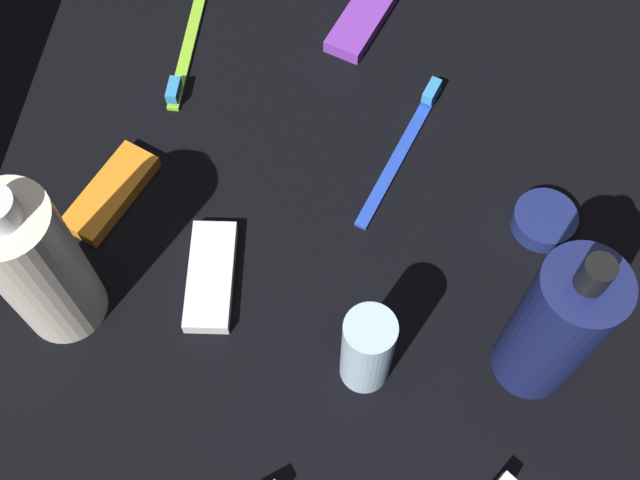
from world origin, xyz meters
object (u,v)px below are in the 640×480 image
at_px(bodywash_bottle, 38,266).
at_px(snack_bar_orange, 111,193).
at_px(lotion_bottle, 556,327).
at_px(deodorant_stick, 367,350).
at_px(snack_bar_purple, 362,20).
at_px(cream_tin_left, 544,220).
at_px(toothbrush_blue, 405,143).
at_px(toothbrush_lime, 187,46).
at_px(snack_bar_white, 211,276).

bearing_deg(bodywash_bottle, snack_bar_orange, 173.94).
relative_size(lotion_bottle, deodorant_stick, 1.92).
relative_size(snack_bar_orange, snack_bar_purple, 1.00).
distance_m(deodorant_stick, snack_bar_purple, 0.39).
xyz_separation_m(snack_bar_orange, cream_tin_left, (-0.02, 0.41, 0.00)).
bearing_deg(cream_tin_left, bodywash_bottle, -72.02).
distance_m(lotion_bottle, snack_bar_purple, 0.41).
height_order(toothbrush_blue, snack_bar_orange, toothbrush_blue).
xyz_separation_m(lotion_bottle, snack_bar_orange, (-0.11, -0.40, -0.08)).
height_order(toothbrush_blue, toothbrush_lime, same).
relative_size(snack_bar_white, snack_bar_purple, 1.00).
distance_m(deodorant_stick, snack_bar_orange, 0.29).
bearing_deg(lotion_bottle, snack_bar_purple, -153.00).
relative_size(snack_bar_orange, snack_bar_white, 1.00).
bearing_deg(toothbrush_lime, toothbrush_blue, 68.64).
bearing_deg(toothbrush_blue, snack_bar_white, -44.40).
distance_m(bodywash_bottle, snack_bar_white, 0.15).
bearing_deg(bodywash_bottle, snack_bar_purple, 147.68).
xyz_separation_m(lotion_bottle, deodorant_stick, (0.02, -0.14, -0.04)).
relative_size(lotion_bottle, bodywash_bottle, 1.05).
distance_m(snack_bar_orange, cream_tin_left, 0.41).
relative_size(toothbrush_blue, toothbrush_lime, 0.96).
xyz_separation_m(snack_bar_purple, cream_tin_left, (0.22, 0.19, 0.00)).
bearing_deg(bodywash_bottle, toothbrush_blue, 126.09).
relative_size(lotion_bottle, snack_bar_white, 1.91).
distance_m(bodywash_bottle, snack_bar_purple, 0.43).
height_order(toothbrush_blue, snack_bar_white, toothbrush_blue).
height_order(snack_bar_purple, cream_tin_left, cream_tin_left).
height_order(toothbrush_lime, snack_bar_purple, toothbrush_lime).
bearing_deg(cream_tin_left, snack_bar_orange, -87.05).
xyz_separation_m(deodorant_stick, snack_bar_orange, (-0.14, -0.26, -0.04)).
bearing_deg(snack_bar_purple, cream_tin_left, 61.03).
distance_m(deodorant_stick, toothbrush_lime, 0.39).
distance_m(toothbrush_lime, cream_tin_left, 0.41).
xyz_separation_m(toothbrush_lime, snack_bar_orange, (0.18, -0.04, 0.00)).
distance_m(lotion_bottle, bodywash_bottle, 0.41).
bearing_deg(snack_bar_orange, snack_bar_purple, 161.47).
bearing_deg(cream_tin_left, toothbrush_lime, -113.77).
height_order(deodorant_stick, snack_bar_orange, deodorant_stick).
xyz_separation_m(bodywash_bottle, cream_tin_left, (-0.14, 0.42, -0.08)).
distance_m(snack_bar_orange, snack_bar_white, 0.13).
height_order(toothbrush_lime, cream_tin_left, toothbrush_lime).
relative_size(deodorant_stick, snack_bar_white, 1.00).
xyz_separation_m(bodywash_bottle, snack_bar_purple, (-0.36, 0.23, -0.08)).
height_order(lotion_bottle, snack_bar_white, lotion_bottle).
distance_m(toothbrush_blue, snack_bar_purple, 0.16).
distance_m(deodorant_stick, cream_tin_left, 0.22).
bearing_deg(bodywash_bottle, lotion_bottle, 89.97).
xyz_separation_m(deodorant_stick, toothbrush_lime, (-0.32, -0.22, -0.05)).
height_order(deodorant_stick, toothbrush_blue, deodorant_stick).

